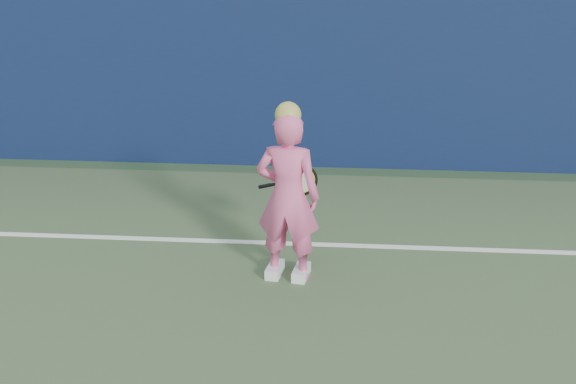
{
  "coord_description": "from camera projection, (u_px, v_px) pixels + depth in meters",
  "views": [
    {
      "loc": [
        1.78,
        -3.05,
        3.27
      ],
      "look_at": [
        1.27,
        3.32,
        0.81
      ],
      "focal_mm": 50.0,
      "sensor_mm": 36.0,
      "label": 1
    }
  ],
  "objects": [
    {
      "name": "backstop_wall",
      "position": [
        204.0,
        62.0,
        9.74
      ],
      "size": [
        24.0,
        0.4,
        2.5
      ],
      "primitive_type": "cube",
      "color": "#0D1A3B",
      "rests_on": "ground"
    },
    {
      "name": "player",
      "position": [
        288.0,
        196.0,
        6.86
      ],
      "size": [
        0.6,
        0.44,
        1.6
      ],
      "rotation": [
        0.0,
        0.0,
        3.0
      ],
      "color": "#EB5B93",
      "rests_on": "ground"
    },
    {
      "name": "racket",
      "position": [
        298.0,
        181.0,
        7.27
      ],
      "size": [
        0.56,
        0.15,
        0.3
      ],
      "rotation": [
        0.0,
        0.0,
        -0.23
      ],
      "color": "black",
      "rests_on": "ground"
    }
  ]
}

